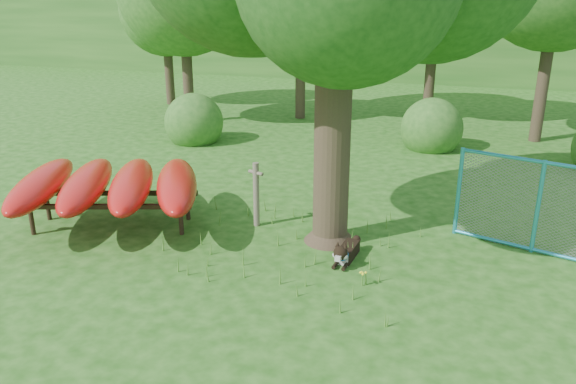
% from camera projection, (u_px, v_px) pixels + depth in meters
% --- Properties ---
extents(ground, '(80.00, 80.00, 0.00)m').
position_uv_depth(ground, '(253.00, 271.00, 9.21)').
color(ground, '#184C0F').
rests_on(ground, ground).
extents(wooden_post, '(0.35, 0.19, 1.28)m').
position_uv_depth(wooden_post, '(256.00, 193.00, 10.82)').
color(wooden_post, '#615949').
rests_on(wooden_post, ground).
extents(kayak_rack, '(4.54, 4.08, 1.12)m').
position_uv_depth(kayak_rack, '(109.00, 185.00, 10.70)').
color(kayak_rack, black).
rests_on(kayak_rack, ground).
extents(husky_dog, '(0.30, 1.04, 0.47)m').
position_uv_depth(husky_dog, '(346.00, 252.00, 9.49)').
color(husky_dog, black).
rests_on(husky_dog, ground).
extents(fence_section, '(2.76, 0.92, 2.79)m').
position_uv_depth(fence_section, '(538.00, 207.00, 9.63)').
color(fence_section, '#299AC2').
rests_on(fence_section, ground).
extents(wildflower_clump, '(0.12, 0.12, 0.26)m').
position_uv_depth(wildflower_clump, '(363.00, 274.00, 8.66)').
color(wildflower_clump, '#4D842B').
rests_on(wildflower_clump, ground).
extents(bg_tree_c, '(4.00, 4.00, 6.12)m').
position_uv_depth(bg_tree_c, '(436.00, 1.00, 19.02)').
color(bg_tree_c, '#33271B').
rests_on(bg_tree_c, ground).
extents(bg_tree_f, '(3.60, 3.60, 5.55)m').
position_uv_depth(bg_tree_f, '(165.00, 11.00, 22.34)').
color(bg_tree_f, '#33271B').
rests_on(bg_tree_f, ground).
extents(shrub_left, '(1.80, 1.80, 1.80)m').
position_uv_depth(shrub_left, '(195.00, 142.00, 17.43)').
color(shrub_left, '#2A5F1E').
rests_on(shrub_left, ground).
extents(shrub_mid, '(1.80, 1.80, 1.80)m').
position_uv_depth(shrub_mid, '(430.00, 148.00, 16.64)').
color(shrub_mid, '#2A5F1E').
rests_on(shrub_mid, ground).
extents(wooded_hillside, '(80.00, 12.00, 6.00)m').
position_uv_depth(wooded_hillside, '(430.00, 19.00, 33.25)').
color(wooded_hillside, '#2A5F1E').
rests_on(wooded_hillside, ground).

